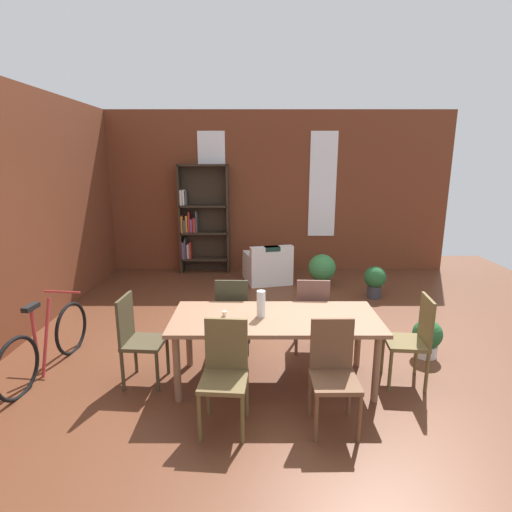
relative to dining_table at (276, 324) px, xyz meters
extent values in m
plane|color=brown|center=(0.04, 0.46, -0.66)|extent=(10.42, 10.42, 0.00)
cube|color=brown|center=(0.04, 4.53, 0.97)|extent=(7.47, 0.12, 3.26)
cube|color=white|center=(-1.10, 4.46, 1.13)|extent=(0.55, 0.02, 2.12)
cube|color=white|center=(1.17, 4.46, 1.13)|extent=(0.55, 0.02, 2.12)
cube|color=#865E44|center=(0.00, 0.00, 0.06)|extent=(2.12, 0.90, 0.04)
cylinder|color=#865E44|center=(-0.96, -0.35, -0.31)|extent=(0.07, 0.07, 0.70)
cylinder|color=#865E44|center=(0.96, -0.35, -0.31)|extent=(0.07, 0.07, 0.70)
cylinder|color=#865E44|center=(-0.96, 0.35, -0.31)|extent=(0.07, 0.07, 0.70)
cylinder|color=#865E44|center=(0.96, 0.35, -0.31)|extent=(0.07, 0.07, 0.70)
cylinder|color=silver|center=(-0.15, 0.00, 0.21)|extent=(0.09, 0.09, 0.28)
cylinder|color=silver|center=(-0.52, 0.02, 0.10)|extent=(0.04, 0.04, 0.05)
cube|color=brown|center=(1.36, 0.00, -0.21)|extent=(0.43, 0.43, 0.04)
cube|color=brown|center=(1.54, -0.02, 0.04)|extent=(0.06, 0.38, 0.50)
cylinder|color=brown|center=(1.19, 0.20, -0.45)|extent=(0.04, 0.04, 0.43)
cylinder|color=brown|center=(1.16, -0.16, -0.45)|extent=(0.04, 0.04, 0.43)
cylinder|color=brown|center=(1.55, 0.16, -0.45)|extent=(0.04, 0.04, 0.43)
cylinder|color=brown|center=(1.52, -0.20, -0.45)|extent=(0.04, 0.04, 0.43)
cube|color=brown|center=(0.48, 0.75, -0.21)|extent=(0.42, 0.42, 0.04)
cube|color=brown|center=(0.46, 0.57, 0.04)|extent=(0.38, 0.05, 0.50)
cylinder|color=brown|center=(0.67, 0.92, -0.45)|extent=(0.04, 0.04, 0.43)
cylinder|color=brown|center=(0.31, 0.94, -0.45)|extent=(0.04, 0.04, 0.43)
cylinder|color=brown|center=(0.64, 0.56, -0.45)|extent=(0.04, 0.04, 0.43)
cylinder|color=brown|center=(0.28, 0.58, -0.45)|extent=(0.04, 0.04, 0.43)
cube|color=brown|center=(-0.48, -0.75, -0.21)|extent=(0.43, 0.43, 0.04)
cube|color=brown|center=(-0.46, -0.57, 0.04)|extent=(0.38, 0.06, 0.50)
cylinder|color=brown|center=(-0.67, -0.92, -0.45)|extent=(0.04, 0.04, 0.43)
cylinder|color=brown|center=(-0.31, -0.94, -0.45)|extent=(0.04, 0.04, 0.43)
cylinder|color=brown|center=(-0.64, -0.56, -0.45)|extent=(0.04, 0.04, 0.43)
cylinder|color=brown|center=(-0.28, -0.58, -0.45)|extent=(0.04, 0.04, 0.43)
cube|color=brown|center=(0.48, -0.75, -0.21)|extent=(0.40, 0.40, 0.04)
cube|color=brown|center=(0.47, -0.57, 0.04)|extent=(0.38, 0.03, 0.50)
cylinder|color=brown|center=(0.30, -0.93, -0.45)|extent=(0.04, 0.04, 0.43)
cylinder|color=brown|center=(0.66, -0.93, -0.45)|extent=(0.04, 0.04, 0.43)
cylinder|color=brown|center=(0.29, -0.57, -0.45)|extent=(0.04, 0.04, 0.43)
cylinder|color=brown|center=(0.65, -0.57, -0.45)|extent=(0.04, 0.04, 0.43)
cube|color=#2F2F20|center=(-0.48, 0.75, -0.21)|extent=(0.41, 0.41, 0.04)
cube|color=#2F2F20|center=(-0.48, 0.57, 0.04)|extent=(0.38, 0.04, 0.50)
cylinder|color=#2F2F20|center=(-0.29, 0.92, -0.45)|extent=(0.04, 0.04, 0.43)
cylinder|color=#2F2F20|center=(-0.65, 0.94, -0.45)|extent=(0.04, 0.04, 0.43)
cylinder|color=#2F2F20|center=(-0.30, 0.56, -0.45)|extent=(0.04, 0.04, 0.43)
cylinder|color=#2F2F20|center=(-0.66, 0.58, -0.45)|extent=(0.04, 0.04, 0.43)
cube|color=#433A25|center=(-1.36, 0.00, -0.21)|extent=(0.43, 0.43, 0.04)
cube|color=#433A25|center=(-1.54, 0.01, 0.04)|extent=(0.06, 0.38, 0.50)
cylinder|color=#433A25|center=(-1.19, -0.19, -0.45)|extent=(0.04, 0.04, 0.43)
cylinder|color=#433A25|center=(-1.16, 0.17, -0.45)|extent=(0.04, 0.04, 0.43)
cylinder|color=#433A25|center=(-1.55, -0.17, -0.45)|extent=(0.04, 0.04, 0.43)
cylinder|color=#433A25|center=(-1.52, 0.19, -0.45)|extent=(0.04, 0.04, 0.43)
cube|color=#2D2319|center=(-1.74, 4.28, 0.44)|extent=(0.04, 0.28, 2.21)
cube|color=#2D2319|center=(-0.77, 4.28, 0.44)|extent=(0.04, 0.28, 2.21)
cube|color=#2D2319|center=(-1.26, 4.42, 0.44)|extent=(1.01, 0.01, 2.21)
cube|color=#2D2319|center=(-1.26, 4.28, -0.39)|extent=(0.97, 0.28, 0.04)
cube|color=#8C4C8C|center=(-1.70, 4.28, -0.19)|extent=(0.04, 0.22, 0.34)
cube|color=#4C4C51|center=(-1.66, 4.28, -0.16)|extent=(0.03, 0.22, 0.40)
cube|color=white|center=(-1.61, 4.28, -0.22)|extent=(0.05, 0.15, 0.29)
cube|color=#B22D28|center=(-1.56, 4.28, -0.20)|extent=(0.03, 0.24, 0.34)
cube|color=#2D2319|center=(-1.26, 4.28, 0.17)|extent=(0.97, 0.28, 0.04)
cube|color=orange|center=(-1.71, 4.28, 0.35)|extent=(0.03, 0.24, 0.33)
cube|color=#4C4C51|center=(-1.66, 4.28, 0.31)|extent=(0.03, 0.23, 0.25)
cube|color=orange|center=(-1.61, 4.28, 0.36)|extent=(0.04, 0.16, 0.34)
cube|color=#B22D28|center=(-1.56, 4.28, 0.39)|extent=(0.03, 0.17, 0.41)
cube|color=#8C4C8C|center=(-1.52, 4.28, 0.32)|extent=(0.05, 0.16, 0.27)
cube|color=#B22D28|center=(-1.46, 4.28, 0.33)|extent=(0.05, 0.22, 0.29)
cube|color=#4C4C51|center=(-1.41, 4.28, 0.40)|extent=(0.03, 0.19, 0.43)
cube|color=#2D2319|center=(-1.26, 4.28, 0.72)|extent=(0.97, 0.28, 0.04)
cube|color=white|center=(-1.70, 4.28, 0.89)|extent=(0.04, 0.22, 0.30)
cube|color=white|center=(-1.65, 4.28, 0.89)|extent=(0.04, 0.18, 0.31)
cube|color=#4C4C51|center=(-1.61, 4.28, 0.88)|extent=(0.03, 0.16, 0.28)
cube|color=#2D2319|center=(-1.26, 4.28, 1.53)|extent=(0.97, 0.28, 0.04)
cube|color=silver|center=(0.01, 3.62, -0.46)|extent=(0.97, 0.97, 0.40)
cube|color=silver|center=(0.09, 3.31, -0.09)|extent=(0.81, 0.35, 0.35)
cube|color=silver|center=(0.34, 3.70, -0.19)|extent=(0.29, 0.73, 0.15)
cube|color=silver|center=(-0.32, 3.54, -0.19)|extent=(0.29, 0.73, 0.15)
cube|color=#19382D|center=(0.09, 3.31, 0.05)|extent=(0.31, 0.23, 0.08)
torus|color=black|center=(-2.55, -0.26, -0.36)|extent=(0.11, 0.64, 0.64)
torus|color=black|center=(-2.44, 0.69, -0.36)|extent=(0.11, 0.64, 0.64)
cylinder|color=#B23333|center=(-2.50, 0.21, -0.26)|extent=(0.07, 0.30, 0.83)
cylinder|color=#B23333|center=(-2.52, 0.04, -0.08)|extent=(0.04, 0.04, 0.45)
cube|color=black|center=(-2.52, 0.04, 0.16)|extent=(0.10, 0.21, 0.05)
cylinder|color=#B23333|center=(-2.45, 0.59, 0.14)|extent=(0.44, 0.07, 0.02)
cylinder|color=#333338|center=(1.82, 2.65, -0.55)|extent=(0.23, 0.23, 0.21)
sphere|color=#235B2D|center=(1.82, 2.65, -0.30)|extent=(0.37, 0.37, 0.37)
cylinder|color=#333338|center=(1.03, 3.32, -0.59)|extent=(0.30, 0.30, 0.14)
sphere|color=#387F42|center=(1.03, 3.32, -0.32)|extent=(0.50, 0.50, 0.50)
cylinder|color=silver|center=(1.84, 0.56, -0.59)|extent=(0.26, 0.26, 0.15)
sphere|color=#235B2D|center=(1.84, 0.56, -0.37)|extent=(0.34, 0.34, 0.34)
camera|label=1|loc=(-0.20, -3.82, 1.64)|focal=28.03mm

